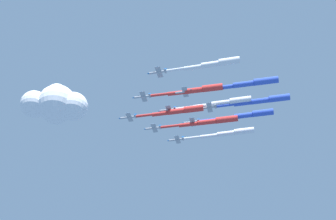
{
  "coord_description": "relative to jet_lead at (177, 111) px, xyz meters",
  "views": [
    {
      "loc": [
        5.8,
        195.37,
        -27.93
      ],
      "look_at": [
        0.0,
        0.0,
        140.75
      ],
      "focal_mm": 51.05,
      "sensor_mm": 36.0,
      "label": 1
    }
  ],
  "objects": [
    {
      "name": "cloud_puff",
      "position": [
        68.32,
        -12.56,
        13.9
      ],
      "size": [
        38.65,
        28.22,
        22.38
      ],
      "color": "white"
    },
    {
      "name": "jet_trail_starboard",
      "position": [
        -43.77,
        9.68,
        0.12
      ],
      "size": [
        47.47,
        15.84,
        3.77
      ],
      "color": "#9EA3AD"
    },
    {
      "name": "jet_port_inner",
      "position": [
        -8.4,
        15.51,
        1.13
      ],
      "size": [
        47.04,
        14.98,
        3.78
      ],
      "color": "#9EA3AD"
    },
    {
      "name": "jet_starboard_inner",
      "position": [
        -17.86,
        -10.4,
        1.65
      ],
      "size": [
        52.59,
        16.34,
        3.77
      ],
      "color": "#9EA3AD"
    },
    {
      "name": "jet_port_mid",
      "position": [
        -23.8,
        5.33,
        1.86
      ],
      "size": [
        49.76,
        16.38,
        3.84
      ],
      "color": "#9EA3AD"
    },
    {
      "name": "jet_port_outer",
      "position": [
        -29.74,
        -21.31,
        2.2
      ],
      "size": [
        49.92,
        16.63,
        3.82
      ],
      "color": "#9EA3AD"
    },
    {
      "name": "jet_lead",
      "position": [
        0.0,
        0.0,
        0.0
      ],
      "size": [
        46.18,
        15.39,
        3.87
      ],
      "color": "#9EA3AD"
    },
    {
      "name": "jet_starboard_outer",
      "position": [
        -33.61,
        21.33,
        0.77
      ],
      "size": [
        52.8,
        16.75,
        3.8
      ],
      "color": "#9EA3AD"
    },
    {
      "name": "jet_trail_port",
      "position": [
        -37.73,
        -5.64,
        2.82
      ],
      "size": [
        50.17,
        16.48,
        3.76
      ],
      "color": "#9EA3AD"
    },
    {
      "name": "jet_starboard_mid",
      "position": [
        -15.44,
        31.84,
        3.6
      ],
      "size": [
        45.91,
        15.91,
        3.84
      ],
      "color": "#9EA3AD"
    }
  ]
}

